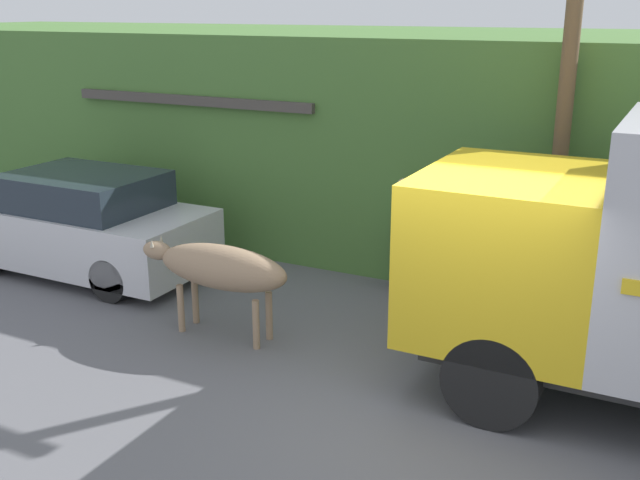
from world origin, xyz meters
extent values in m
plane|color=slate|center=(0.00, 0.00, 0.00)|extent=(60.00, 60.00, 0.00)
cube|color=#4C7A38|center=(0.00, 6.79, 1.86)|extent=(32.00, 6.48, 3.71)
cube|color=#8CC69E|center=(-5.79, 4.79, 1.28)|extent=(4.43, 2.40, 2.56)
cube|color=#4C4742|center=(-5.79, 4.79, 2.64)|extent=(4.73, 2.70, 0.16)
cube|color=gold|center=(0.32, 1.11, 1.57)|extent=(1.99, 2.38, 1.78)
cube|color=#232D38|center=(-0.70, 1.11, 1.89)|extent=(0.04, 2.02, 0.62)
cylinder|color=black|center=(0.41, 0.19, 0.50)|extent=(1.01, 0.52, 1.01)
ellipsoid|color=#9E7F60|center=(-3.27, 0.67, 0.95)|extent=(1.89, 0.58, 0.58)
ellipsoid|color=#9E7F60|center=(-4.32, 0.67, 1.02)|extent=(0.43, 0.25, 0.25)
cone|color=#B7AD93|center=(-4.32, 0.57, 1.15)|extent=(0.06, 0.06, 0.11)
cone|color=#B7AD93|center=(-4.32, 0.76, 1.15)|extent=(0.06, 0.06, 0.11)
cylinder|color=#9E7F60|center=(-3.85, 0.50, 0.33)|extent=(0.09, 0.09, 0.66)
cylinder|color=#9E7F60|center=(-3.85, 0.83, 0.33)|extent=(0.09, 0.09, 0.66)
cylinder|color=#9E7F60|center=(-2.68, 0.50, 0.33)|extent=(0.09, 0.09, 0.66)
cylinder|color=#9E7F60|center=(-2.68, 0.83, 0.33)|extent=(0.09, 0.09, 0.66)
cube|color=silver|center=(-6.74, 1.74, 0.63)|extent=(4.24, 1.89, 0.90)
cube|color=#232D38|center=(-6.63, 1.74, 1.36)|extent=(2.33, 1.74, 0.56)
cylinder|color=black|center=(-5.42, 0.95, 0.33)|extent=(0.66, 0.30, 0.66)
cube|color=#38332D|center=(-1.78, 3.23, 0.41)|extent=(0.33, 0.25, 0.81)
cylinder|color=silver|center=(-1.78, 3.23, 1.17)|extent=(0.41, 0.41, 0.71)
sphere|color=#DBB28E|center=(-1.78, 3.23, 1.64)|extent=(0.23, 0.23, 0.23)
cylinder|color=brown|center=(0.37, 3.30, 2.87)|extent=(0.21, 0.21, 5.74)
camera|label=1|loc=(1.98, -6.85, 4.17)|focal=42.00mm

